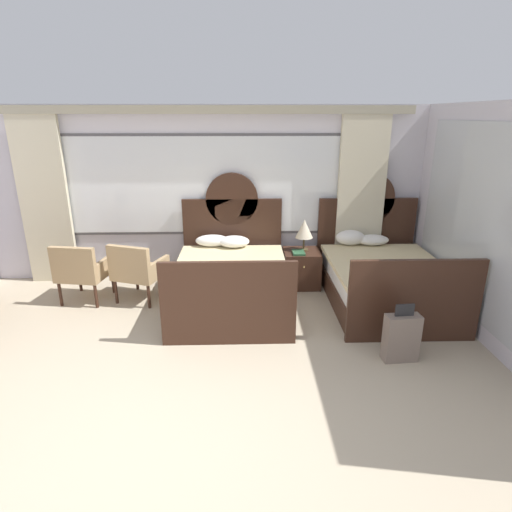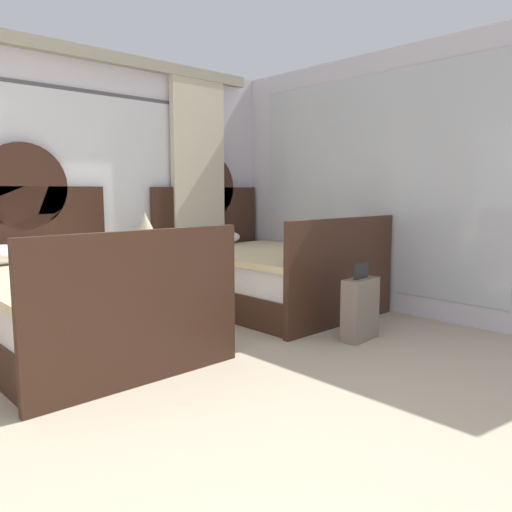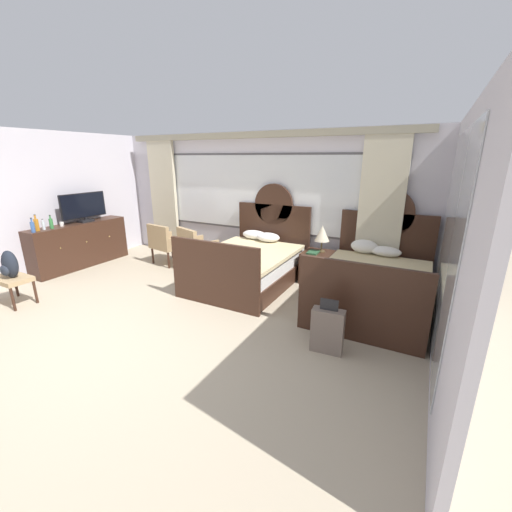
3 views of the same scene
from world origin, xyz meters
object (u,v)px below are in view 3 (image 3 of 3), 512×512
at_px(bottle_liquor_amber, 36,224).
at_px(armchair_by_window_left, 196,246).
at_px(nightstand_between_beds, 318,267).
at_px(luggage_bench, 12,281).
at_px(bed_near_mirror, 373,285).
at_px(book_on_nightstand, 313,252).
at_px(table_lamp_on_nightstand, 322,234).
at_px(backpack_on_bench, 9,265).
at_px(tv_flatscreen, 84,207).
at_px(suitcase_on_floor, 327,330).
at_px(bed_near_window, 249,264).
at_px(bottle_water_clear, 43,226).
at_px(bottle_spirit_blue, 33,227).
at_px(bottle_soda_green, 51,223).
at_px(cup_on_dresser, 62,224).
at_px(dresser_minibar, 80,245).
at_px(armchair_by_window_centre, 166,242).

xyz_separation_m(bottle_liquor_amber, armchair_by_window_left, (2.25, 1.74, -0.54)).
height_order(nightstand_between_beds, luggage_bench, nightstand_between_beds).
relative_size(bed_near_mirror, bottle_liquor_amber, 7.11).
relative_size(book_on_nightstand, armchair_by_window_left, 0.30).
distance_m(table_lamp_on_nightstand, luggage_bench, 5.09).
distance_m(table_lamp_on_nightstand, backpack_on_bench, 5.03).
distance_m(tv_flatscreen, bottle_liquor_amber, 1.00).
relative_size(tv_flatscreen, suitcase_on_floor, 1.48).
xyz_separation_m(nightstand_between_beds, bottle_liquor_amber, (-4.64, -2.24, 0.75)).
xyz_separation_m(bed_near_window, bottle_water_clear, (-3.56, -1.47, 0.63)).
bearing_deg(book_on_nightstand, table_lamp_on_nightstand, 58.53).
bearing_deg(book_on_nightstand, bottle_liquor_amber, -155.08).
relative_size(table_lamp_on_nightstand, bottle_spirit_blue, 1.83).
bearing_deg(bottle_water_clear, bottle_spirit_blue, -75.65).
distance_m(tv_flatscreen, backpack_on_bench, 2.14).
height_order(bottle_soda_green, luggage_bench, bottle_soda_green).
distance_m(book_on_nightstand, bottle_liquor_amber, 5.07).
height_order(book_on_nightstand, cup_on_dresser, cup_on_dresser).
relative_size(nightstand_between_beds, cup_on_dresser, 5.24).
distance_m(bed_near_window, dresser_minibar, 3.69).
relative_size(bottle_liquor_amber, cup_on_dresser, 2.77).
bearing_deg(dresser_minibar, armchair_by_window_left, 22.69).
distance_m(bottle_liquor_amber, armchair_by_window_left, 2.89).
relative_size(bottle_water_clear, backpack_on_bench, 0.48).
relative_size(luggage_bench, suitcase_on_floor, 0.92).
relative_size(bed_near_window, table_lamp_on_nightstand, 4.45).
xyz_separation_m(bottle_soda_green, backpack_on_bench, (0.78, -1.16, -0.37)).
bearing_deg(bottle_soda_green, bottle_water_clear, -96.67).
height_order(dresser_minibar, bottle_spirit_blue, bottle_spirit_blue).
bearing_deg(dresser_minibar, cup_on_dresser, -86.80).
bearing_deg(bottle_liquor_amber, suitcase_on_floor, 1.00).
xyz_separation_m(armchair_by_window_centre, suitcase_on_floor, (3.97, -1.64, -0.22)).
distance_m(book_on_nightstand, tv_flatscreen, 4.77).
bearing_deg(bottle_spirit_blue, table_lamp_on_nightstand, 27.47).
xyz_separation_m(dresser_minibar, bottle_liquor_amber, (0.03, -0.79, 0.58)).
bearing_deg(backpack_on_bench, table_lamp_on_nightstand, 39.63).
relative_size(bottle_soda_green, luggage_bench, 0.42).
xyz_separation_m(bed_near_mirror, book_on_nightstand, (-1.13, 0.54, 0.21)).
height_order(cup_on_dresser, armchair_by_window_left, cup_on_dresser).
bearing_deg(table_lamp_on_nightstand, bed_near_mirror, -34.26).
distance_m(bed_near_mirror, bottle_water_clear, 5.92).
bearing_deg(bottle_soda_green, bed_near_window, 20.64).
height_order(bottle_water_clear, cup_on_dresser, bottle_water_clear).
bearing_deg(suitcase_on_floor, table_lamp_on_nightstand, 109.33).
bearing_deg(bed_near_window, dresser_minibar, -167.57).
distance_m(book_on_nightstand, backpack_on_bench, 4.84).
height_order(backpack_on_bench, suitcase_on_floor, backpack_on_bench).
bearing_deg(table_lamp_on_nightstand, nightstand_between_beds, -122.36).
bearing_deg(bed_near_window, bottle_liquor_amber, -156.13).
relative_size(nightstand_between_beds, bottle_water_clear, 2.82).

